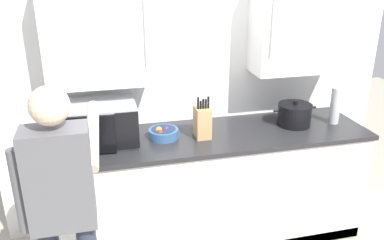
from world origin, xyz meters
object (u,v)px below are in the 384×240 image
at_px(microwave_oven, 93,124).
at_px(thermos_flask, 335,105).
at_px(stock_pot, 294,115).
at_px(knife_block, 202,122).
at_px(person_figure, 63,202).
at_px(fruit_bowl, 163,133).

bearing_deg(microwave_oven, thermos_flask, -1.77).
relative_size(stock_pot, knife_block, 1.13).
xyz_separation_m(microwave_oven, knife_block, (0.79, -0.07, -0.03)).
bearing_deg(person_figure, knife_block, 36.84).
distance_m(knife_block, fruit_bowl, 0.30).
bearing_deg(stock_pot, fruit_bowl, -179.68).
height_order(knife_block, fruit_bowl, knife_block).
relative_size(microwave_oven, stock_pot, 1.56).
bearing_deg(knife_block, microwave_oven, 174.70).
bearing_deg(knife_block, stock_pot, 3.96).
bearing_deg(fruit_bowl, knife_block, -9.52).
bearing_deg(microwave_oven, fruit_bowl, -2.86).
xyz_separation_m(stock_pot, knife_block, (-0.78, -0.05, 0.03)).
bearing_deg(microwave_oven, knife_block, -5.30).
relative_size(stock_pot, person_figure, 0.23).
relative_size(stock_pot, thermos_flask, 1.22).
xyz_separation_m(knife_block, thermos_flask, (1.12, 0.01, 0.03)).
height_order(microwave_oven, thermos_flask, thermos_flask).
distance_m(microwave_oven, person_figure, 0.83).
bearing_deg(fruit_bowl, thermos_flask, -1.38).
relative_size(fruit_bowl, person_figure, 0.14).
distance_m(stock_pot, knife_block, 0.78).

